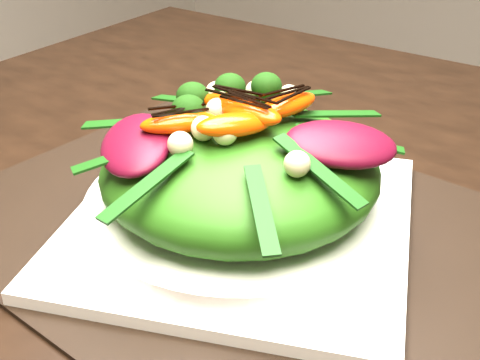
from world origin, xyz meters
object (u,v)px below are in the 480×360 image
Objects in this scene: lettuce_mound at (240,169)px; orange_segment at (242,109)px; salad_bowl at (240,206)px; placemat at (240,228)px; plate_base at (240,221)px.

lettuce_mound is 0.05m from orange_segment.
lettuce_mound is at bearing -60.50° from orange_segment.
salad_bowl is 0.03m from lettuce_mound.
placemat is 1.76× the size of plate_base.
salad_bowl reaches higher than placemat.
plate_base is at bearing 0.00° from salad_bowl.
plate_base is at bearing 0.00° from lettuce_mound.
lettuce_mound is at bearing 0.00° from salad_bowl.
placemat is 0.05m from lettuce_mound.
salad_bowl is (0.00, 0.00, 0.02)m from placemat.
plate_base is 0.09m from orange_segment.
orange_segment reaches higher than plate_base.
plate_base is 4.60× the size of orange_segment.
orange_segment reaches higher than placemat.
placemat is at bearing 0.00° from lettuce_mound.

